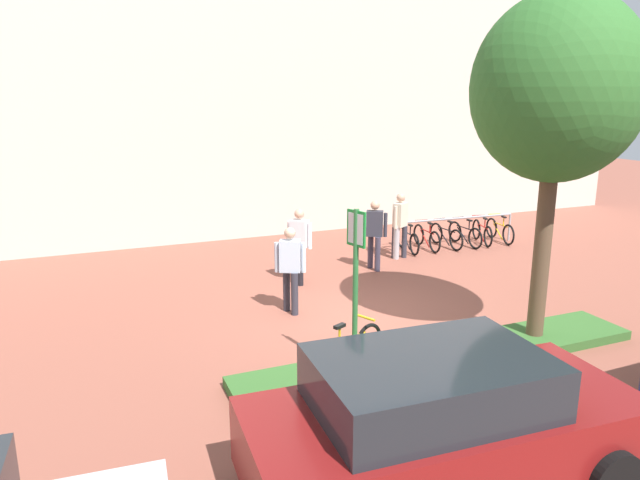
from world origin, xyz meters
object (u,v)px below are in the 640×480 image
(person_shirt_white, at_px, (400,221))
(person_casual_tan, at_px, (290,265))
(car_maroon_wagon, at_px, (440,422))
(person_shirt_blue, at_px, (300,241))
(tree_sidewalk, at_px, (557,90))
(bike_rack_cluster, at_px, (455,234))
(parking_sign_post, at_px, (356,272))
(person_suited_navy, at_px, (375,231))
(bollard_steel, at_px, (396,242))
(bike_at_sign, at_px, (347,352))

(person_shirt_white, xyz_separation_m, person_casual_tan, (-4.02, -2.69, 0.00))
(car_maroon_wagon, bearing_deg, person_shirt_blue, 81.06)
(person_shirt_blue, bearing_deg, car_maroon_wagon, -98.94)
(tree_sidewalk, bearing_deg, bike_rack_cluster, 66.06)
(parking_sign_post, xyz_separation_m, bike_rack_cluster, (6.20, 6.17, -1.35))
(bike_rack_cluster, distance_m, person_shirt_blue, 5.52)
(bike_rack_cluster, relative_size, person_shirt_blue, 2.18)
(person_suited_navy, relative_size, car_maroon_wagon, 0.39)
(bollard_steel, bearing_deg, person_suited_navy, -147.71)
(person_shirt_white, distance_m, person_shirt_blue, 3.34)
(bike_at_sign, xyz_separation_m, car_maroon_wagon, (-0.22, -2.77, 0.41))
(person_shirt_blue, bearing_deg, bollard_steel, 16.85)
(bike_at_sign, relative_size, person_suited_navy, 0.91)
(tree_sidewalk, xyz_separation_m, person_shirt_blue, (-2.56, 4.68, -3.26))
(person_shirt_white, height_order, person_suited_navy, same)
(parking_sign_post, height_order, person_casual_tan, parking_sign_post)
(person_casual_tan, height_order, person_shirt_blue, same)
(bollard_steel, height_order, person_casual_tan, person_casual_tan)
(person_casual_tan, bearing_deg, person_shirt_white, 33.82)
(person_suited_navy, distance_m, car_maroon_wagon, 8.20)
(bike_at_sign, relative_size, bollard_steel, 1.73)
(bike_at_sign, height_order, person_suited_navy, person_suited_navy)
(bike_at_sign, bearing_deg, person_casual_tan, 88.28)
(bike_rack_cluster, height_order, person_shirt_blue, person_shirt_blue)
(bike_at_sign, distance_m, car_maroon_wagon, 2.81)
(parking_sign_post, distance_m, bike_at_sign, 1.37)
(tree_sidewalk, relative_size, person_shirt_white, 3.34)
(tree_sidewalk, bearing_deg, bike_at_sign, 176.67)
(bike_rack_cluster, xyz_separation_m, person_shirt_blue, (-5.29, -1.47, 0.64))
(person_shirt_blue, bearing_deg, tree_sidewalk, -61.31)
(parking_sign_post, bearing_deg, bike_rack_cluster, 44.85)
(bollard_steel, height_order, person_shirt_white, person_shirt_white)
(car_maroon_wagon, bearing_deg, person_suited_navy, 67.00)
(person_suited_navy, xyz_separation_m, person_casual_tan, (-2.90, -2.00, 0.00))
(tree_sidewalk, relative_size, person_suited_navy, 3.34)
(parking_sign_post, bearing_deg, car_maroon_wagon, -95.04)
(bike_at_sign, distance_m, person_suited_navy, 5.66)
(bike_at_sign, relative_size, bike_rack_cluster, 0.42)
(parking_sign_post, bearing_deg, person_shirt_blue, 78.98)
(parking_sign_post, height_order, car_maroon_wagon, parking_sign_post)
(parking_sign_post, xyz_separation_m, person_suited_navy, (2.98, 5.00, -0.72))
(bike_at_sign, bearing_deg, bike_rack_cluster, 43.74)
(person_shirt_blue, relative_size, car_maroon_wagon, 0.39)
(tree_sidewalk, relative_size, person_shirt_blue, 3.34)
(tree_sidewalk, distance_m, bike_at_sign, 5.23)
(parking_sign_post, xyz_separation_m, person_shirt_blue, (0.92, 4.70, -0.72))
(bollard_steel, height_order, person_suited_navy, person_suited_navy)
(bike_rack_cluster, height_order, bollard_steel, bollard_steel)
(tree_sidewalk, xyz_separation_m, bike_at_sign, (-3.48, 0.20, -3.89))
(bike_rack_cluster, bearing_deg, person_suited_navy, -160.09)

